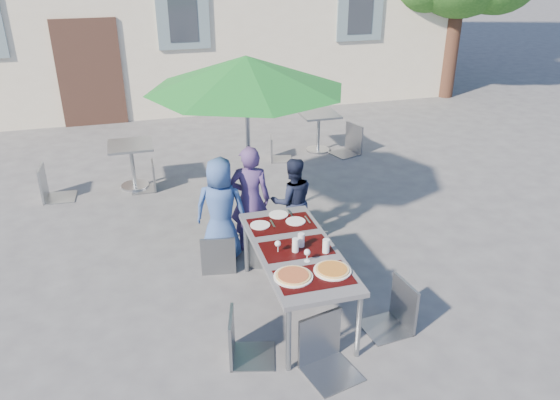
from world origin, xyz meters
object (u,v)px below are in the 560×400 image
object	(u,v)px
chair_1	(263,227)
chair_3	(241,311)
chair_4	(398,280)
patio_umbrella	(246,74)
chair_5	(327,315)
cafe_table_1	(319,126)
cafe_table_0	(132,158)
bg_chair_r_0	(146,160)
pizza_near_right	(332,270)
child_1	(250,200)
chair_0	(217,231)
chair_2	(311,226)
bg_chair_l_0	(47,163)
dining_table	(296,253)
bg_chair_r_1	(351,122)
pizza_near_left	(293,276)
child_2	(292,201)
child_0	(221,209)
bg_chair_l_1	(276,134)

from	to	relation	value
chair_1	chair_3	distance (m)	1.65
chair_4	patio_umbrella	world-z (taller)	patio_umbrella
chair_5	cafe_table_1	xyz separation A→B (m)	(1.88, 5.50, -0.10)
cafe_table_0	bg_chair_r_0	bearing A→B (deg)	-34.22
pizza_near_right	child_1	size ratio (longest dim) A/B	0.26
child_1	cafe_table_1	bearing A→B (deg)	-108.42
chair_0	chair_3	xyz separation A→B (m)	(-0.05, -1.58, 0.00)
chair_2	bg_chair_l_0	size ratio (longest dim) A/B	0.85
pizza_near_right	chair_5	size ratio (longest dim) A/B	0.35
dining_table	bg_chair_l_0	distance (m)	4.59
cafe_table_1	chair_2	bearing A→B (deg)	-110.97
chair_2	bg_chair_r_1	bearing A→B (deg)	60.51
cafe_table_0	bg_chair_r_1	bearing A→B (deg)	7.35
chair_1	bg_chair_l_0	distance (m)	3.79
child_1	chair_5	distance (m)	2.31
chair_4	cafe_table_0	world-z (taller)	chair_4
pizza_near_left	chair_5	distance (m)	0.50
chair_3	child_2	bearing A→B (deg)	61.12
dining_table	bg_chair_l_0	bearing A→B (deg)	126.76
bg_chair_r_0	cafe_table_1	distance (m)	3.31
child_0	chair_1	distance (m)	0.57
dining_table	pizza_near_right	distance (m)	0.55
chair_1	chair_5	xyz separation A→B (m)	(0.11, -1.88, 0.07)
patio_umbrella	bg_chair_r_1	distance (m)	3.63
chair_1	chair_2	xyz separation A→B (m)	(0.57, -0.09, -0.03)
chair_5	child_2	bearing A→B (deg)	80.32
child_2	bg_chair_r_0	bearing A→B (deg)	-49.52
child_1	bg_chair_l_1	world-z (taller)	child_1
chair_0	bg_chair_r_1	xyz separation A→B (m)	(3.05, 3.31, 0.07)
patio_umbrella	pizza_near_right	bearing A→B (deg)	-85.01
pizza_near_right	chair_3	bearing A→B (deg)	-174.68
child_2	bg_chair_l_1	world-z (taller)	child_2
bg_chair_l_0	child_2	bearing A→B (deg)	-35.77
pizza_near_left	bg_chair_l_0	bearing A→B (deg)	121.49
child_1	bg_chair_l_1	bearing A→B (deg)	-97.35
child_0	patio_umbrella	xyz separation A→B (m)	(0.52, 0.74, 1.44)
dining_table	chair_5	bearing A→B (deg)	-90.24
child_1	pizza_near_right	bearing A→B (deg)	115.16
chair_3	cafe_table_0	size ratio (longest dim) A/B	1.27
cafe_table_0	patio_umbrella	bearing A→B (deg)	-49.48
bg_chair_r_0	cafe_table_1	bearing A→B (deg)	16.13
pizza_near_left	chair_1	xyz separation A→B (m)	(0.07, 1.46, -0.25)
child_2	chair_0	xyz separation A→B (m)	(-1.05, -0.42, -0.05)
chair_0	bg_chair_l_1	size ratio (longest dim) A/B	1.09
child_1	chair_3	world-z (taller)	child_1
child_0	chair_0	size ratio (longest dim) A/B	1.42
bg_chair_l_0	patio_umbrella	bearing A→B (deg)	-30.97
pizza_near_left	bg_chair_l_1	bearing A→B (deg)	76.17
child_0	pizza_near_right	bearing A→B (deg)	133.24
chair_1	bg_chair_r_1	bearing A→B (deg)	53.07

